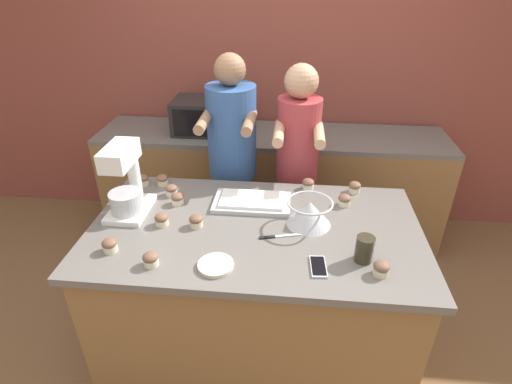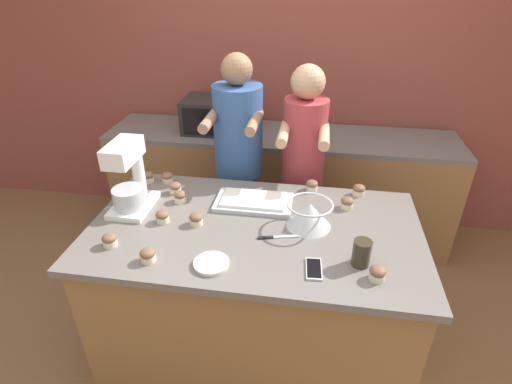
{
  "view_description": "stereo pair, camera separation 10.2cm",
  "coord_description": "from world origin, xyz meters",
  "px_view_note": "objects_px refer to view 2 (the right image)",
  "views": [
    {
      "loc": [
        0.17,
        -1.7,
        2.13
      ],
      "look_at": [
        0.0,
        0.05,
        1.12
      ],
      "focal_mm": 28.0,
      "sensor_mm": 36.0,
      "label": 1
    },
    {
      "loc": [
        0.27,
        -1.68,
        2.13
      ],
      "look_at": [
        0.0,
        0.05,
        1.12
      ],
      "focal_mm": 28.0,
      "sensor_mm": 36.0,
      "label": 2
    }
  ],
  "objects_px": {
    "knife": "(276,237)",
    "baking_tray": "(254,201)",
    "person_right": "(302,176)",
    "cupcake_5": "(148,177)",
    "cupcake_0": "(148,255)",
    "cupcake_6": "(180,196)",
    "drinking_glass": "(362,253)",
    "small_plate": "(211,264)",
    "cupcake_11": "(162,216)",
    "cupcake_7": "(110,240)",
    "cupcake_8": "(175,188)",
    "cupcake_1": "(347,203)",
    "person_left": "(239,170)",
    "microwave_oven": "(216,115)",
    "cupcake_4": "(167,177)",
    "cupcake_2": "(359,190)",
    "mixing_bowl": "(309,214)",
    "cupcake_10": "(377,273)",
    "cell_phone": "(314,269)",
    "stand_mixer": "(129,180)",
    "cupcake_3": "(312,185)",
    "cupcake_9": "(196,219)"
  },
  "relations": [
    {
      "from": "cupcake_11",
      "to": "drinking_glass",
      "type": "bearing_deg",
      "value": -10.5
    },
    {
      "from": "cupcake_5",
      "to": "small_plate",
      "type": "bearing_deg",
      "value": -50.43
    },
    {
      "from": "microwave_oven",
      "to": "cupcake_7",
      "type": "height_order",
      "value": "microwave_oven"
    },
    {
      "from": "cell_phone",
      "to": "drinking_glass",
      "type": "bearing_deg",
      "value": 19.66
    },
    {
      "from": "baking_tray",
      "to": "cupcake_11",
      "type": "relative_size",
      "value": 6.06
    },
    {
      "from": "cupcake_2",
      "to": "cupcake_9",
      "type": "xyz_separation_m",
      "value": [
        -0.86,
        -0.44,
        0.0
      ]
    },
    {
      "from": "mixing_bowl",
      "to": "cupcake_3",
      "type": "distance_m",
      "value": 0.38
    },
    {
      "from": "person_left",
      "to": "cupcake_4",
      "type": "distance_m",
      "value": 0.52
    },
    {
      "from": "stand_mixer",
      "to": "cupcake_4",
      "type": "xyz_separation_m",
      "value": [
        0.08,
        0.32,
        -0.14
      ]
    },
    {
      "from": "cupcake_1",
      "to": "cupcake_5",
      "type": "xyz_separation_m",
      "value": [
        -1.21,
        0.12,
        0.0
      ]
    },
    {
      "from": "knife",
      "to": "cupcake_2",
      "type": "relative_size",
      "value": 3.05
    },
    {
      "from": "cupcake_4",
      "to": "cupcake_7",
      "type": "bearing_deg",
      "value": -94.34
    },
    {
      "from": "baking_tray",
      "to": "stand_mixer",
      "type": "bearing_deg",
      "value": -167.82
    },
    {
      "from": "cupcake_2",
      "to": "cupcake_4",
      "type": "relative_size",
      "value": 1.0
    },
    {
      "from": "cupcake_0",
      "to": "cupcake_6",
      "type": "xyz_separation_m",
      "value": [
        -0.02,
        0.53,
        0.0
      ]
    },
    {
      "from": "cupcake_3",
      "to": "cupcake_6",
      "type": "xyz_separation_m",
      "value": [
        -0.74,
        -0.25,
        0.0
      ]
    },
    {
      "from": "small_plate",
      "to": "cupcake_11",
      "type": "relative_size",
      "value": 2.3
    },
    {
      "from": "drinking_glass",
      "to": "cupcake_1",
      "type": "height_order",
      "value": "drinking_glass"
    },
    {
      "from": "person_right",
      "to": "stand_mixer",
      "type": "xyz_separation_m",
      "value": [
        -0.9,
        -0.66,
        0.24
      ]
    },
    {
      "from": "microwave_oven",
      "to": "stand_mixer",
      "type": "bearing_deg",
      "value": -97.85
    },
    {
      "from": "baking_tray",
      "to": "cupcake_0",
      "type": "distance_m",
      "value": 0.69
    },
    {
      "from": "cupcake_0",
      "to": "cell_phone",
      "type": "bearing_deg",
      "value": 4.3
    },
    {
      "from": "baking_tray",
      "to": "cupcake_1",
      "type": "xyz_separation_m",
      "value": [
        0.52,
        0.04,
        0.02
      ]
    },
    {
      "from": "small_plate",
      "to": "cupcake_0",
      "type": "height_order",
      "value": "cupcake_0"
    },
    {
      "from": "mixing_bowl",
      "to": "cupcake_10",
      "type": "bearing_deg",
      "value": -49.49
    },
    {
      "from": "person_left",
      "to": "drinking_glass",
      "type": "relative_size",
      "value": 13.1
    },
    {
      "from": "cupcake_9",
      "to": "cupcake_11",
      "type": "xyz_separation_m",
      "value": [
        -0.18,
        -0.0,
        0.0
      ]
    },
    {
      "from": "drinking_glass",
      "to": "cupcake_7",
      "type": "xyz_separation_m",
      "value": [
        -1.18,
        -0.05,
        -0.03
      ]
    },
    {
      "from": "cupcake_9",
      "to": "cupcake_10",
      "type": "xyz_separation_m",
      "value": [
        0.89,
        -0.28,
        0.0
      ]
    },
    {
      "from": "cupcake_4",
      "to": "cupcake_7",
      "type": "height_order",
      "value": "same"
    },
    {
      "from": "cupcake_0",
      "to": "cupcake_5",
      "type": "bearing_deg",
      "value": 112.09
    },
    {
      "from": "person_right",
      "to": "knife",
      "type": "xyz_separation_m",
      "value": [
        -0.08,
        -0.81,
        0.07
      ]
    },
    {
      "from": "person_left",
      "to": "person_right",
      "type": "height_order",
      "value": "person_left"
    },
    {
      "from": "cupcake_4",
      "to": "cupcake_11",
      "type": "height_order",
      "value": "same"
    },
    {
      "from": "stand_mixer",
      "to": "small_plate",
      "type": "xyz_separation_m",
      "value": [
        0.55,
        -0.41,
        -0.16
      ]
    },
    {
      "from": "cupcake_4",
      "to": "person_left",
      "type": "bearing_deg",
      "value": 41.43
    },
    {
      "from": "cell_phone",
      "to": "cupcake_8",
      "type": "relative_size",
      "value": 2.08
    },
    {
      "from": "cupcake_0",
      "to": "cupcake_8",
      "type": "relative_size",
      "value": 1.0
    },
    {
      "from": "knife",
      "to": "baking_tray",
      "type": "bearing_deg",
      "value": 118.84
    },
    {
      "from": "baking_tray",
      "to": "knife",
      "type": "bearing_deg",
      "value": -61.16
    },
    {
      "from": "drinking_glass",
      "to": "person_right",
      "type": "bearing_deg",
      "value": 108.26
    },
    {
      "from": "microwave_oven",
      "to": "drinking_glass",
      "type": "relative_size",
      "value": 3.97
    },
    {
      "from": "cupcake_6",
      "to": "cupcake_9",
      "type": "relative_size",
      "value": 1.0
    },
    {
      "from": "cupcake_10",
      "to": "cupcake_6",
      "type": "bearing_deg",
      "value": 154.8
    },
    {
      "from": "knife",
      "to": "cupcake_8",
      "type": "distance_m",
      "value": 0.74
    },
    {
      "from": "cupcake_1",
      "to": "cupcake_5",
      "type": "distance_m",
      "value": 1.22
    },
    {
      "from": "person_right",
      "to": "cupcake_5",
      "type": "height_order",
      "value": "person_right"
    },
    {
      "from": "baking_tray",
      "to": "cupcake_7",
      "type": "relative_size",
      "value": 6.06
    },
    {
      "from": "person_left",
      "to": "cupcake_1",
      "type": "relative_size",
      "value": 23.31
    },
    {
      "from": "small_plate",
      "to": "cupcake_5",
      "type": "xyz_separation_m",
      "value": [
        -0.59,
        0.71,
        0.02
      ]
    }
  ]
}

